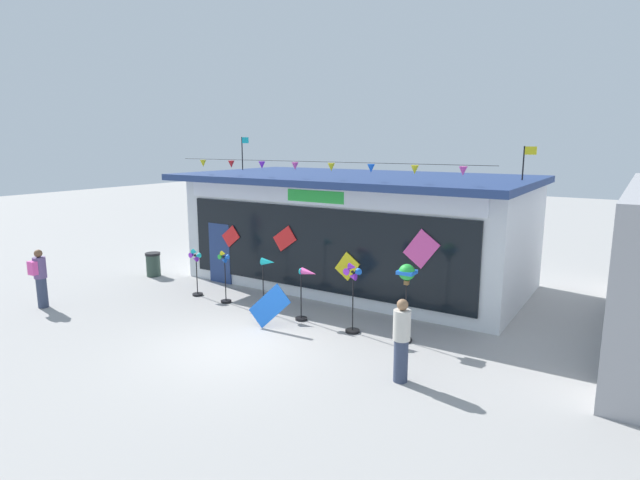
{
  "coord_description": "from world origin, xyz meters",
  "views": [
    {
      "loc": [
        7.63,
        -8.46,
        4.62
      ],
      "look_at": [
        0.16,
        3.21,
        1.99
      ],
      "focal_mm": 28.92,
      "sensor_mm": 36.0,
      "label": 1
    }
  ],
  "objects_px": {
    "wind_spinner_right": "(352,287)",
    "wind_spinner_center_left": "(266,278)",
    "wind_spinner_left": "(224,272)",
    "person_mid_plaza": "(40,277)",
    "person_near_camera": "(401,340)",
    "kite_shop_building": "(359,228)",
    "trash_bin": "(153,264)",
    "wind_spinner_far_left": "(196,266)",
    "wind_spinner_center_right": "(306,285)",
    "wind_spinner_far_right": "(407,279)",
    "display_kite_on_ground": "(270,306)"
  },
  "relations": [
    {
      "from": "kite_shop_building",
      "to": "wind_spinner_center_left",
      "type": "relative_size",
      "value": 7.09
    },
    {
      "from": "wind_spinner_far_left",
      "to": "trash_bin",
      "type": "xyz_separation_m",
      "value": [
        -3.02,
        0.87,
        -0.51
      ]
    },
    {
      "from": "wind_spinner_left",
      "to": "person_mid_plaza",
      "type": "height_order",
      "value": "person_mid_plaza"
    },
    {
      "from": "person_mid_plaza",
      "to": "trash_bin",
      "type": "distance_m",
      "value": 4.1
    },
    {
      "from": "wind_spinner_far_left",
      "to": "wind_spinner_right",
      "type": "bearing_deg",
      "value": -1.77
    },
    {
      "from": "wind_spinner_center_right",
      "to": "person_near_camera",
      "type": "xyz_separation_m",
      "value": [
        3.5,
        -1.88,
        -0.13
      ]
    },
    {
      "from": "wind_spinner_center_right",
      "to": "person_mid_plaza",
      "type": "distance_m",
      "value": 7.63
    },
    {
      "from": "kite_shop_building",
      "to": "trash_bin",
      "type": "height_order",
      "value": "kite_shop_building"
    },
    {
      "from": "wind_spinner_right",
      "to": "person_near_camera",
      "type": "height_order",
      "value": "wind_spinner_right"
    },
    {
      "from": "display_kite_on_ground",
      "to": "wind_spinner_center_left",
      "type": "bearing_deg",
      "value": 131.92
    },
    {
      "from": "trash_bin",
      "to": "wind_spinner_center_left",
      "type": "bearing_deg",
      "value": -9.5
    },
    {
      "from": "wind_spinner_right",
      "to": "trash_bin",
      "type": "bearing_deg",
      "value": 173.05
    },
    {
      "from": "kite_shop_building",
      "to": "person_mid_plaza",
      "type": "relative_size",
      "value": 6.53
    },
    {
      "from": "wind_spinner_far_left",
      "to": "person_mid_plaza",
      "type": "bearing_deg",
      "value": -131.67
    },
    {
      "from": "wind_spinner_left",
      "to": "wind_spinner_center_left",
      "type": "bearing_deg",
      "value": -1.88
    },
    {
      "from": "person_mid_plaza",
      "to": "trash_bin",
      "type": "height_order",
      "value": "person_mid_plaza"
    },
    {
      "from": "kite_shop_building",
      "to": "wind_spinner_center_right",
      "type": "height_order",
      "value": "kite_shop_building"
    },
    {
      "from": "trash_bin",
      "to": "wind_spinner_left",
      "type": "bearing_deg",
      "value": -12.27
    },
    {
      "from": "kite_shop_building",
      "to": "trash_bin",
      "type": "bearing_deg",
      "value": -153.02
    },
    {
      "from": "wind_spinner_right",
      "to": "trash_bin",
      "type": "height_order",
      "value": "wind_spinner_right"
    },
    {
      "from": "wind_spinner_left",
      "to": "wind_spinner_right",
      "type": "relative_size",
      "value": 0.88
    },
    {
      "from": "kite_shop_building",
      "to": "display_kite_on_ground",
      "type": "xyz_separation_m",
      "value": [
        0.27,
        -5.15,
        -1.24
      ]
    },
    {
      "from": "person_near_camera",
      "to": "wind_spinner_center_right",
      "type": "bearing_deg",
      "value": 89.9
    },
    {
      "from": "wind_spinner_left",
      "to": "person_near_camera",
      "type": "xyz_separation_m",
      "value": [
        6.4,
        -1.92,
        -0.07
      ]
    },
    {
      "from": "person_mid_plaza",
      "to": "kite_shop_building",
      "type": "bearing_deg",
      "value": -133.28
    },
    {
      "from": "wind_spinner_left",
      "to": "wind_spinner_center_right",
      "type": "relative_size",
      "value": 1.09
    },
    {
      "from": "wind_spinner_right",
      "to": "wind_spinner_center_left",
      "type": "bearing_deg",
      "value": 178.6
    },
    {
      "from": "kite_shop_building",
      "to": "trash_bin",
      "type": "distance_m",
      "value": 7.31
    },
    {
      "from": "kite_shop_building",
      "to": "wind_spinner_far_left",
      "type": "height_order",
      "value": "kite_shop_building"
    },
    {
      "from": "wind_spinner_right",
      "to": "display_kite_on_ground",
      "type": "distance_m",
      "value": 2.16
    },
    {
      "from": "wind_spinner_left",
      "to": "wind_spinner_right",
      "type": "xyz_separation_m",
      "value": [
        4.31,
        -0.12,
        0.23
      ]
    },
    {
      "from": "wind_spinner_center_right",
      "to": "trash_bin",
      "type": "height_order",
      "value": "wind_spinner_center_right"
    },
    {
      "from": "wind_spinner_far_right",
      "to": "wind_spinner_left",
      "type": "bearing_deg",
      "value": -179.34
    },
    {
      "from": "wind_spinner_far_left",
      "to": "wind_spinner_left",
      "type": "bearing_deg",
      "value": -2.47
    },
    {
      "from": "kite_shop_building",
      "to": "wind_spinner_right",
      "type": "xyz_separation_m",
      "value": [
        2.17,
        -4.3,
        -0.67
      ]
    },
    {
      "from": "wind_spinner_far_left",
      "to": "wind_spinner_far_right",
      "type": "xyz_separation_m",
      "value": [
        6.86,
        0.01,
        0.58
      ]
    },
    {
      "from": "person_mid_plaza",
      "to": "display_kite_on_ground",
      "type": "xyz_separation_m",
      "value": [
        6.48,
        2.17,
        -0.3
      ]
    },
    {
      "from": "wind_spinner_left",
      "to": "person_mid_plaza",
      "type": "distance_m",
      "value": 5.14
    },
    {
      "from": "display_kite_on_ground",
      "to": "person_near_camera",
      "type": "bearing_deg",
      "value": -13.33
    },
    {
      "from": "wind_spinner_center_left",
      "to": "trash_bin",
      "type": "distance_m",
      "value": 5.94
    },
    {
      "from": "wind_spinner_far_left",
      "to": "wind_spinner_far_right",
      "type": "relative_size",
      "value": 0.78
    },
    {
      "from": "kite_shop_building",
      "to": "wind_spinner_center_right",
      "type": "bearing_deg",
      "value": -79.82
    },
    {
      "from": "kite_shop_building",
      "to": "person_mid_plaza",
      "type": "height_order",
      "value": "kite_shop_building"
    },
    {
      "from": "wind_spinner_far_right",
      "to": "kite_shop_building",
      "type": "bearing_deg",
      "value": 130.34
    },
    {
      "from": "wind_spinner_far_left",
      "to": "wind_spinner_right",
      "type": "relative_size",
      "value": 0.83
    },
    {
      "from": "wind_spinner_far_right",
      "to": "display_kite_on_ground",
      "type": "distance_m",
      "value": 3.51
    },
    {
      "from": "wind_spinner_center_left",
      "to": "wind_spinner_right",
      "type": "relative_size",
      "value": 0.88
    },
    {
      "from": "wind_spinner_center_left",
      "to": "person_mid_plaza",
      "type": "distance_m",
      "value": 6.45
    },
    {
      "from": "display_kite_on_ground",
      "to": "wind_spinner_far_right",
      "type": "bearing_deg",
      "value": 17.8
    },
    {
      "from": "wind_spinner_center_right",
      "to": "wind_spinner_far_right",
      "type": "xyz_separation_m",
      "value": [
        2.74,
        0.1,
        0.53
      ]
    }
  ]
}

